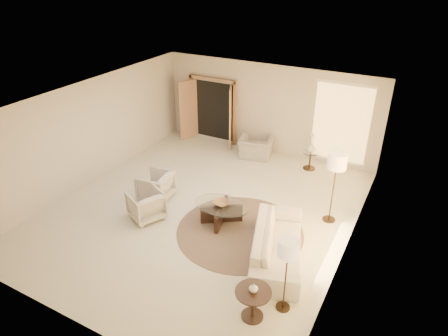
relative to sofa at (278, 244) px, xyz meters
The scene contains 18 objects.
room 2.64m from the sofa, 161.17° to the left, with size 7.04×8.04×2.83m.
windows_right 1.76m from the sofa, 37.37° to the left, with size 0.10×6.40×2.40m, color #FFC566, non-canonical shape.
window_back_corner 4.84m from the sofa, 89.93° to the left, with size 1.70×0.10×2.40m, color #FFC566, non-canonical shape.
curtains_right 2.30m from the sofa, 58.19° to the left, with size 0.06×5.20×2.60m, color beige, non-canonical shape.
french_doors 6.27m from the sofa, 132.35° to the left, with size 1.95×0.66×2.16m.
area_rug 1.21m from the sofa, 158.02° to the left, with size 2.92×2.92×0.01m, color #3C2A21.
sofa is the anchor object (origin of this frame).
armchair_left 3.71m from the sofa, 169.09° to the left, with size 0.78×0.73×0.80m, color beige.
armchair_right 3.31m from the sofa, behind, with size 0.75×0.70×0.77m, color beige.
accent_chair 4.77m from the sofa, 119.66° to the left, with size 1.01×0.65×0.88m, color #9C968D.
coffee_table 1.72m from the sofa, 161.00° to the left, with size 1.71×1.71×0.49m.
end_table 1.68m from the sofa, 83.06° to the right, with size 0.63×0.63×0.60m.
side_table 4.23m from the sofa, 98.47° to the left, with size 0.48×0.48×0.56m.
floor_lamp_near 2.27m from the sofa, 71.93° to the left, with size 0.43×0.43×1.78m.
floor_lamp_far 1.66m from the sofa, 63.69° to the right, with size 0.37×0.37×1.53m.
bowl 1.73m from the sofa, 161.00° to the left, with size 0.37×0.37×0.09m, color brown.
end_vase 1.71m from the sofa, 83.06° to the right, with size 0.16×0.16×0.16m, color silver.
side_vase 4.24m from the sofa, 98.47° to the left, with size 0.26×0.26×0.27m, color silver.
Camera 1 is at (4.42, -7.06, 5.60)m, focal length 32.00 mm.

